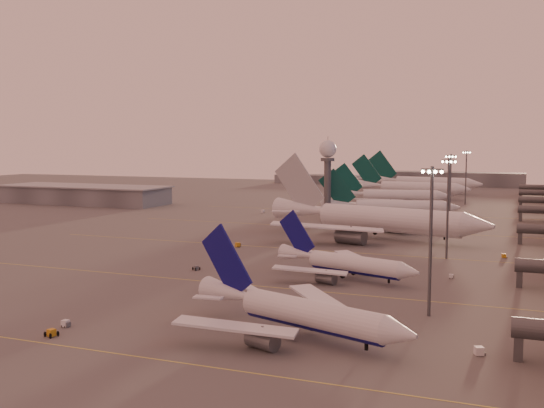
% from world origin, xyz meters
% --- Properties ---
extents(ground, '(700.00, 700.00, 0.00)m').
position_xyz_m(ground, '(0.00, 0.00, 0.00)').
color(ground, '#5A5757').
rests_on(ground, ground).
extents(taxiway_markings, '(180.00, 185.25, 0.02)m').
position_xyz_m(taxiway_markings, '(30.00, 56.00, 0.01)').
color(taxiway_markings, gold).
rests_on(taxiway_markings, ground).
extents(hangar, '(82.00, 27.00, 8.50)m').
position_xyz_m(hangar, '(-120.00, 140.00, 4.32)').
color(hangar, '#5A5C61').
rests_on(hangar, ground).
extents(radar_tower, '(6.40, 6.40, 31.10)m').
position_xyz_m(radar_tower, '(5.00, 120.00, 20.95)').
color(radar_tower, '#4E5055').
rests_on(radar_tower, ground).
extents(mast_a, '(3.60, 0.56, 25.00)m').
position_xyz_m(mast_a, '(58.00, 0.00, 13.74)').
color(mast_a, '#4E5055').
rests_on(mast_a, ground).
extents(mast_b, '(3.60, 0.56, 25.00)m').
position_xyz_m(mast_b, '(55.00, 55.00, 13.74)').
color(mast_b, '#4E5055').
rests_on(mast_b, ground).
extents(mast_c, '(3.60, 0.56, 25.00)m').
position_xyz_m(mast_c, '(50.00, 110.00, 13.74)').
color(mast_c, '#4E5055').
rests_on(mast_c, ground).
extents(mast_d, '(3.60, 0.56, 25.00)m').
position_xyz_m(mast_d, '(48.00, 200.00, 13.74)').
color(mast_d, '#4E5055').
rests_on(mast_d, ground).
extents(distant_horizon, '(165.00, 37.50, 9.00)m').
position_xyz_m(distant_horizon, '(2.62, 325.14, 3.89)').
color(distant_horizon, '#5A5C61').
rests_on(distant_horizon, ground).
extents(narrowbody_near, '(38.53, 30.21, 15.66)m').
position_xyz_m(narrowbody_near, '(41.36, -18.77, 3.17)').
color(narrowbody_near, silver).
rests_on(narrowbody_near, ground).
extents(narrowbody_mid, '(33.90, 26.60, 13.73)m').
position_xyz_m(narrowbody_mid, '(37.50, 23.30, 2.78)').
color(narrowbody_mid, silver).
rests_on(narrowbody_mid, ground).
extents(widebody_white, '(70.99, 56.21, 25.45)m').
position_xyz_m(widebody_white, '(31.37, 81.82, 4.41)').
color(widebody_white, silver).
rests_on(widebody_white, ground).
extents(greentail_a, '(51.06, 40.63, 19.11)m').
position_xyz_m(greentail_a, '(26.46, 130.39, 3.38)').
color(greentail_a, silver).
rests_on(greentail_a, ground).
extents(greentail_b, '(53.07, 42.49, 19.43)m').
position_xyz_m(greentail_b, '(17.32, 181.85, 3.43)').
color(greentail_b, silver).
rests_on(greentail_b, ground).
extents(greentail_c, '(62.19, 50.02, 22.60)m').
position_xyz_m(greentail_c, '(19.02, 223.01, 3.99)').
color(greentail_c, silver).
rests_on(greentail_c, ground).
extents(greentail_d, '(66.04, 52.99, 24.08)m').
position_xyz_m(greentail_d, '(20.59, 262.27, 4.25)').
color(greentail_d, silver).
rests_on(greentail_d, ground).
extents(gsv_truck_a, '(5.60, 2.38, 2.21)m').
position_xyz_m(gsv_truck_a, '(6.13, -27.31, 1.13)').
color(gsv_truck_a, white).
rests_on(gsv_truck_a, ground).
extents(gsv_tug_near, '(3.00, 4.05, 1.03)m').
position_xyz_m(gsv_tug_near, '(7.08, -32.11, 0.53)').
color(gsv_tug_near, orange).
rests_on(gsv_tug_near, ground).
extents(gsv_catering_a, '(6.07, 4.48, 4.56)m').
position_xyz_m(gsv_catering_a, '(67.25, -17.50, 2.28)').
color(gsv_catering_a, white).
rests_on(gsv_catering_a, ground).
extents(gsv_tug_mid, '(3.64, 3.16, 0.89)m').
position_xyz_m(gsv_tug_mid, '(3.71, 19.71, 0.46)').
color(gsv_tug_mid, '#5C5E61').
rests_on(gsv_tug_mid, ground).
extents(gsv_truck_b, '(4.67, 1.84, 1.87)m').
position_xyz_m(gsv_truck_b, '(58.88, 31.56, 0.96)').
color(gsv_truck_b, white).
rests_on(gsv_truck_b, ground).
extents(gsv_truck_c, '(5.22, 6.41, 2.50)m').
position_xyz_m(gsv_truck_c, '(-0.41, 52.48, 1.28)').
color(gsv_truck_c, orange).
rests_on(gsv_truck_c, ground).
extents(gsv_catering_b, '(5.49, 3.36, 4.19)m').
position_xyz_m(gsv_catering_b, '(68.55, 61.45, 2.09)').
color(gsv_catering_b, orange).
rests_on(gsv_catering_b, ground).
extents(gsv_tug_far, '(3.49, 4.15, 1.02)m').
position_xyz_m(gsv_tug_far, '(6.54, 97.43, 0.53)').
color(gsv_tug_far, white).
rests_on(gsv_tug_far, ground).
extents(gsv_truck_d, '(2.50, 6.26, 2.50)m').
position_xyz_m(gsv_truck_d, '(-26.31, 133.57, 1.28)').
color(gsv_truck_d, white).
rests_on(gsv_truck_d, ground).
extents(gsv_tug_hangar, '(3.77, 3.13, 0.93)m').
position_xyz_m(gsv_tug_hangar, '(34.21, 155.05, 0.48)').
color(gsv_tug_hangar, orange).
rests_on(gsv_tug_hangar, ground).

